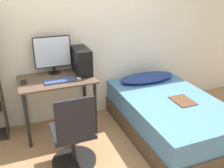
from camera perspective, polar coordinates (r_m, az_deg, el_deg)
wall_back at (r=3.52m, az=-9.07°, el=11.17°), size 8.00×0.05×2.50m
desk at (r=3.34m, az=-12.39°, el=-0.82°), size 0.96×0.62×0.77m
office_chair at (r=2.81m, az=-8.73°, el=-12.36°), size 0.51×0.51×0.90m
bed at (r=3.48m, az=12.92°, el=-7.06°), size 1.15×1.82×0.51m
pillow at (r=3.83m, az=7.99°, el=1.48°), size 0.87×0.36×0.11m
magazine at (r=3.32m, az=15.86°, el=-3.70°), size 0.24×0.32×0.01m
monitor at (r=3.40m, az=-13.41°, el=6.83°), size 0.48×0.16×0.50m
keyboard at (r=3.18m, az=-11.80°, el=0.68°), size 0.39×0.13×0.02m
pc_tower at (r=3.37m, az=-6.99°, el=5.29°), size 0.19×0.42×0.34m
mouse at (r=3.22m, az=-7.55°, el=1.30°), size 0.06×0.09×0.02m
phone at (r=3.28m, az=-19.53°, el=0.42°), size 0.07×0.14×0.01m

